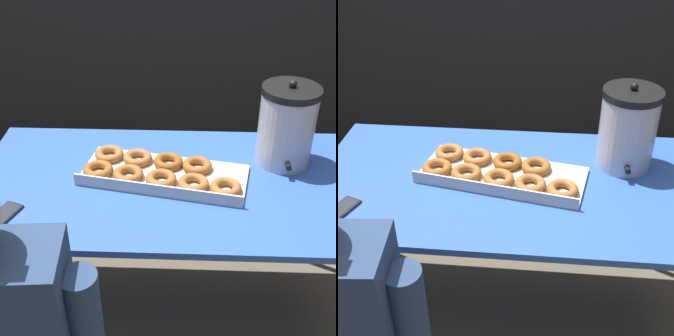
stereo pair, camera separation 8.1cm
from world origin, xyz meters
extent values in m
plane|color=brown|center=(0.00, 0.00, 0.00)|extent=(12.00, 12.00, 0.00)
cube|color=#2D56B2|center=(0.00, 0.00, 0.76)|extent=(1.57, 0.83, 0.03)
cylinder|color=#ADADB2|center=(-0.74, 0.37, 0.37)|extent=(0.03, 0.03, 0.74)
cylinder|color=#ADADB2|center=(0.74, 0.37, 0.37)|extent=(0.03, 0.03, 0.74)
cube|color=beige|center=(-0.02, 0.03, 0.78)|extent=(0.70, 0.40, 0.02)
cube|color=beige|center=(-0.05, -0.10, 0.81)|extent=(0.65, 0.13, 0.04)
torus|color=#945724|center=(-0.29, 0.02, 0.81)|extent=(0.17, 0.17, 0.03)
torus|color=#995C29|center=(-0.16, -0.01, 0.81)|extent=(0.14, 0.14, 0.03)
torus|color=#9B5E2B|center=(-0.03, -0.04, 0.81)|extent=(0.15, 0.15, 0.03)
torus|color=#9E612E|center=(0.09, -0.06, 0.81)|extent=(0.16, 0.16, 0.03)
torus|color=#9F622F|center=(0.22, -0.09, 0.81)|extent=(0.16, 0.16, 0.03)
torus|color=#A16431|center=(-0.26, 0.14, 0.81)|extent=(0.14, 0.14, 0.03)
torus|color=#A16330|center=(-0.14, 0.11, 0.81)|extent=(0.16, 0.16, 0.03)
torus|color=brown|center=(-0.01, 0.09, 0.81)|extent=(0.16, 0.16, 0.03)
torus|color=#945724|center=(0.11, 0.06, 0.81)|extent=(0.16, 0.16, 0.03)
cylinder|color=#B7B7BC|center=(0.47, 0.17, 0.93)|extent=(0.23, 0.23, 0.31)
cylinder|color=black|center=(0.47, 0.17, 1.09)|extent=(0.23, 0.23, 0.03)
sphere|color=black|center=(0.47, 0.17, 1.12)|extent=(0.03, 0.03, 0.03)
cylinder|color=black|center=(0.47, 0.05, 0.83)|extent=(0.02, 0.06, 0.02)
cube|color=black|center=(-0.59, -0.24, 0.78)|extent=(0.11, 0.15, 0.01)
cube|color=#2D333D|center=(-0.59, -0.24, 0.78)|extent=(0.10, 0.13, 0.00)
cylinder|color=navy|center=(-0.21, -0.71, 0.74)|extent=(0.10, 0.10, 0.46)
camera|label=1|loc=(0.06, -1.53, 1.84)|focal=50.00mm
camera|label=2|loc=(0.14, -1.53, 1.84)|focal=50.00mm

